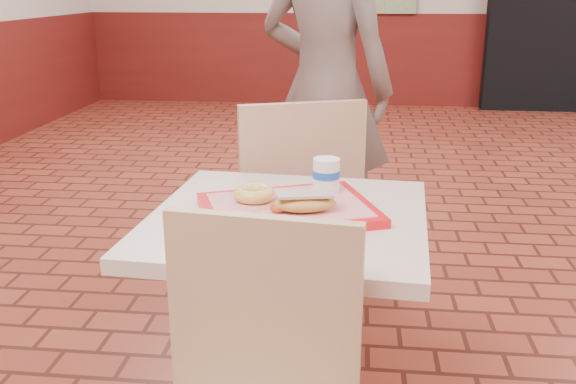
# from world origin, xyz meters

# --- Properties ---
(corridor_doorway) EXTENTS (1.60, 0.22, 2.20)m
(corridor_doorway) POSITION_xyz_m (1.20, 4.88, 1.10)
(corridor_doorway) COLOR black
(corridor_doorway) RESTS_ON ground
(main_table) EXTENTS (0.70, 0.70, 0.74)m
(main_table) POSITION_xyz_m (-1.11, -0.76, 0.50)
(main_table) COLOR beige
(main_table) RESTS_ON ground
(chair_main_back) EXTENTS (0.56, 0.56, 0.94)m
(chair_main_back) POSITION_xyz_m (-1.16, -0.12, 0.52)
(chair_main_back) COLOR tan
(chair_main_back) RESTS_ON ground
(customer) EXTENTS (0.73, 0.61, 1.72)m
(customer) POSITION_xyz_m (-1.09, 0.56, 0.86)
(customer) COLOR #6E5E55
(customer) RESTS_ON ground
(serving_tray) EXTENTS (0.43, 0.33, 0.03)m
(serving_tray) POSITION_xyz_m (-1.11, -0.76, 0.75)
(serving_tray) COLOR red
(serving_tray) RESTS_ON main_table
(ring_donut) EXTENTS (0.14, 0.14, 0.03)m
(ring_donut) POSITION_xyz_m (-1.20, -0.73, 0.78)
(ring_donut) COLOR #DEB751
(ring_donut) RESTS_ON serving_tray
(long_john_donut) EXTENTS (0.17, 0.11, 0.05)m
(long_john_donut) POSITION_xyz_m (-1.07, -0.81, 0.79)
(long_john_donut) COLOR #C48A39
(long_john_donut) RESTS_ON serving_tray
(paper_cup) EXTENTS (0.07, 0.07, 0.09)m
(paper_cup) POSITION_xyz_m (-1.02, -0.64, 0.81)
(paper_cup) COLOR white
(paper_cup) RESTS_ON serving_tray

